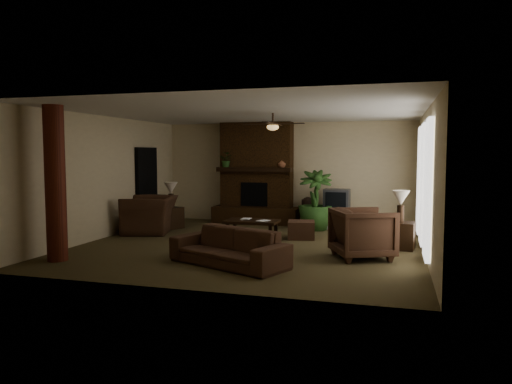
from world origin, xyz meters
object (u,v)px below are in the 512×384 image
(log_column, at_px, (55,184))
(tv_stand, at_px, (338,218))
(floor_vase, at_px, (308,209))
(sofa, at_px, (229,241))
(armchair_right, at_px, (363,231))
(coffee_table, at_px, (252,223))
(ottoman, at_px, (301,230))
(floor_plant, at_px, (315,213))
(lamp_right, at_px, (401,200))
(armchair_left, at_px, (150,208))
(lamp_left, at_px, (171,190))
(side_table_right, at_px, (402,236))
(side_table_left, at_px, (171,218))

(log_column, height_order, tv_stand, log_column)
(log_column, bearing_deg, floor_vase, 56.86)
(log_column, height_order, sofa, log_column)
(log_column, bearing_deg, sofa, 9.47)
(log_column, distance_m, armchair_right, 5.66)
(sofa, height_order, floor_vase, sofa)
(coffee_table, bearing_deg, tv_stand, 51.75)
(sofa, bearing_deg, ottoman, 99.60)
(floor_plant, height_order, lamp_right, lamp_right)
(coffee_table, distance_m, floor_vase, 2.59)
(sofa, relative_size, armchair_left, 1.59)
(tv_stand, height_order, lamp_right, lamp_right)
(tv_stand, height_order, lamp_left, lamp_left)
(side_table_right, bearing_deg, side_table_left, 168.40)
(coffee_table, distance_m, lamp_right, 3.31)
(tv_stand, distance_m, floor_vase, 0.91)
(lamp_left, bearing_deg, armchair_right, -25.01)
(log_column, xyz_separation_m, tv_stand, (4.47, 5.28, -1.15))
(armchair_right, xyz_separation_m, floor_vase, (-1.69, 3.84, -0.08))
(armchair_left, distance_m, lamp_left, 0.91)
(sofa, distance_m, side_table_left, 4.48)
(armchair_right, bearing_deg, log_column, 83.10)
(lamp_left, bearing_deg, floor_plant, 11.67)
(log_column, xyz_separation_m, side_table_left, (0.30, 4.01, -1.12))
(armchair_left, distance_m, ottoman, 3.76)
(armchair_right, distance_m, floor_vase, 4.19)
(tv_stand, distance_m, lamp_left, 4.42)
(sofa, relative_size, side_table_right, 3.94)
(armchair_left, distance_m, coffee_table, 2.67)
(sofa, bearing_deg, coffee_table, 121.03)
(coffee_table, bearing_deg, lamp_left, 158.99)
(armchair_right, distance_m, side_table_right, 1.35)
(log_column, height_order, armchair_left, log_column)
(ottoman, distance_m, lamp_left, 3.69)
(floor_plant, bearing_deg, side_table_left, -167.47)
(floor_plant, height_order, lamp_left, lamp_left)
(floor_plant, relative_size, lamp_right, 2.34)
(sofa, xyz_separation_m, side_table_left, (-2.81, 3.49, -0.15))
(log_column, xyz_separation_m, lamp_right, (6.00, 2.80, -0.40))
(armchair_left, bearing_deg, armchair_right, 56.93)
(lamp_right, bearing_deg, armchair_right, -122.00)
(ottoman, bearing_deg, armchair_left, -176.88)
(floor_plant, relative_size, side_table_left, 2.77)
(tv_stand, bearing_deg, floor_vase, 143.43)
(armchair_left, height_order, side_table_left, armchair_left)
(tv_stand, xyz_separation_m, side_table_right, (1.56, -2.44, 0.03))
(lamp_right, bearing_deg, log_column, -154.97)
(tv_stand, height_order, floor_vase, floor_vase)
(sofa, distance_m, armchair_left, 4.08)
(side_table_left, height_order, lamp_right, lamp_right)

